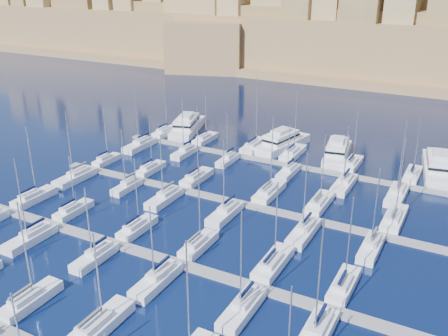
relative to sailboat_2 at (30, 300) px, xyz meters
The scene contains 46 objects.
ground 31.15m from the sailboat_2, 67.23° to the left, with size 600.00×600.00×0.00m, color black.
pontoon_mid_near 20.62m from the sailboat_2, 54.20° to the left, with size 84.00×2.00×0.40m, color slate.
pontoon_mid_far 40.55m from the sailboat_2, 72.71° to the left, with size 84.00×2.00×0.40m, color slate.
pontoon_far 61.90m from the sailboat_2, 78.77° to the left, with size 84.00×2.00×0.40m, color slate.
sailboat_2 is the anchor object (origin of this frame).
sailboat_3 11.06m from the sailboat_2, ahead, with size 2.93×9.77×13.21m.
sailboat_12 32.19m from the sailboat_2, 136.64° to the left, with size 2.70×9.00×14.57m.
sailboat_13 25.31m from the sailboat_2, 121.59° to the left, with size 2.37×7.89×11.02m.
sailboat_14 21.75m from the sailboat_2, 88.84° to the left, with size 2.48×8.26×12.99m.
sailboat_15 24.91m from the sailboat_2, 61.07° to the left, with size 2.51×8.38×13.81m.
sailboat_16 32.95m from the sailboat_2, 42.90° to the left, with size 2.90×9.66×13.55m.
sailboat_17 40.93m from the sailboat_2, 32.41° to the left, with size 2.60×8.67×13.90m.
sailboat_19 16.67m from the sailboat_2, 137.71° to the left, with size 2.77×9.23×14.63m.
sailboat_20 11.75m from the sailboat_2, 88.25° to the left, with size 2.45×8.16×12.38m.
sailboat_21 16.27m from the sailboat_2, 43.61° to the left, with size 2.77×9.22×12.49m.
sailboat_22 27.15m from the sailboat_2, 24.42° to the left, with size 2.76×9.21×14.95m.
sailboat_23 36.05m from the sailboat_2, 17.69° to the left, with size 2.93×9.76×16.49m.
sailboat_24 49.62m from the sailboat_2, 119.26° to the left, with size 2.20×7.34×12.54m.
sailboat_25 45.42m from the sailboat_2, 106.14° to the left, with size 2.41×8.04×12.57m.
sailboat_26 44.22m from the sailboat_2, 92.14° to the left, with size 2.75×9.17×15.85m.
sailboat_27 46.75m from the sailboat_2, 72.51° to the left, with size 3.00×9.99×15.57m.
sailboat_28 50.41m from the sailboat_2, 61.69° to the left, with size 2.87×9.57×13.87m.
sailboat_29 57.94m from the sailboat_2, 50.40° to the left, with size 3.03×10.10×15.32m.
sailboat_30 40.31m from the sailboat_2, 125.46° to the left, with size 3.00×10.01×14.94m.
sailboat_31 35.93m from the sailboat_2, 108.36° to the left, with size 2.23×7.43×12.68m.
sailboat_32 33.32m from the sailboat_2, 93.34° to the left, with size 2.74×9.14×12.72m.
sailboat_33 34.83m from the sailboat_2, 72.02° to the left, with size 2.82×9.41×14.72m.
sailboat_34 41.45m from the sailboat_2, 52.94° to the left, with size 2.86×9.52×14.70m.
sailboat_35 48.89m from the sailboat_2, 43.23° to the left, with size 2.61×8.69×14.13m.
sailboat_36 70.40m from the sailboat_2, 110.07° to the left, with size 2.72×9.05×13.50m.
sailboat_37 67.14m from the sailboat_2, 100.58° to the left, with size 2.64×8.79×11.94m.
sailboat_38 66.92m from the sailboat_2, 89.34° to the left, with size 3.19×10.65×17.45m.
sailboat_39 67.49m from the sailboat_2, 81.07° to the left, with size 3.05×10.15×15.80m.
sailboat_40 70.49m from the sailboat_2, 69.95° to the left, with size 2.77×9.24×12.60m.
sailboat_41 75.56m from the sailboat_2, 61.03° to the left, with size 2.70×9.00×13.25m.
sailboat_42 59.70m from the sailboat_2, 113.43° to the left, with size 3.04×10.12×14.05m.
sailboat_43 56.85m from the sailboat_2, 101.82° to the left, with size 2.51×8.36×13.87m.
sailboat_44 56.03m from the sailboat_2, 90.74° to the left, with size 2.27×7.58×11.67m.
sailboat_45 57.31m from the sailboat_2, 76.28° to the left, with size 2.49×8.30×11.42m.
sailboat_46 60.56m from the sailboat_2, 65.07° to the left, with size 2.95×9.85×13.15m.
sailboat_47 65.34m from the sailboat_2, 57.03° to the left, with size 3.01×10.05×15.84m.
motor_yacht_a 73.66m from the sailboat_2, 106.12° to the left, with size 10.23×18.54×5.25m.
motor_yacht_b 70.59m from the sailboat_2, 84.88° to the left, with size 8.45×17.51×5.25m.
motor_yacht_c 72.68m from the sailboat_2, 74.23° to the left, with size 7.33×16.63×5.25m.
motor_yacht_d 82.07m from the sailboat_2, 60.12° to the left, with size 8.56×19.26×5.25m.
fortified_city 184.89m from the sailboat_2, 86.31° to the left, with size 460.00×108.95×59.52m.
Camera 1 is at (34.61, -63.59, 40.37)m, focal length 40.00 mm.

